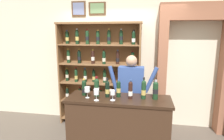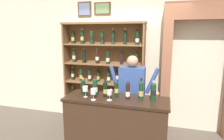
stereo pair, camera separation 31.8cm
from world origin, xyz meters
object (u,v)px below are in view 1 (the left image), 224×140
(tasting_counter, at_px, (118,129))
(wine_glass_spare, at_px, (113,93))
(wine_glass_left, at_px, (87,90))
(wine_shelf, at_px, (99,72))
(tasting_bottle_chianti, at_px, (84,88))
(tasting_bottle_super_tuscan, at_px, (144,90))
(shopkeeper, at_px, (131,89))
(tasting_bottle_rosso, at_px, (107,89))
(wine_glass_right, at_px, (96,93))
(tasting_bottle_riserva, at_px, (119,89))
(tasting_bottle_vin_santo, at_px, (156,90))
(tasting_bottle_prosecco, at_px, (97,87))
(tasting_bottle_bianco, at_px, (130,90))

(tasting_counter, height_order, wine_glass_spare, wine_glass_spare)
(wine_glass_left, bearing_deg, wine_shelf, 95.24)
(tasting_counter, distance_m, tasting_bottle_chianti, 0.84)
(tasting_bottle_chianti, distance_m, tasting_bottle_super_tuscan, 0.93)
(shopkeeper, distance_m, wine_glass_spare, 0.72)
(wine_shelf, height_order, tasting_bottle_rosso, wine_shelf)
(wine_glass_spare, bearing_deg, wine_glass_right, -168.97)
(tasting_bottle_rosso, relative_size, tasting_bottle_riserva, 1.07)
(tasting_bottle_rosso, distance_m, tasting_bottle_super_tuscan, 0.55)
(wine_shelf, relative_size, tasting_bottle_riserva, 7.92)
(tasting_bottle_riserva, xyz_separation_m, tasting_bottle_vin_santo, (0.55, -0.00, 0.01))
(tasting_bottle_vin_santo, bearing_deg, tasting_bottle_prosecco, -179.40)
(tasting_bottle_chianti, bearing_deg, shopkeeper, 36.12)
(tasting_bottle_riserva, relative_size, tasting_bottle_super_tuscan, 0.84)
(wine_shelf, distance_m, tasting_bottle_chianti, 1.13)
(tasting_bottle_rosso, xyz_separation_m, tasting_bottle_vin_santo, (0.72, 0.03, 0.01))
(wine_glass_left, bearing_deg, tasting_bottle_riserva, 15.24)
(tasting_counter, distance_m, tasting_bottle_riserva, 0.64)
(tasting_bottle_riserva, bearing_deg, tasting_counter, -80.21)
(tasting_counter, relative_size, tasting_bottle_vin_santo, 5.37)
(tasting_bottle_vin_santo, xyz_separation_m, wine_glass_right, (-0.85, -0.21, -0.03))
(tasting_counter, xyz_separation_m, tasting_bottle_super_tuscan, (0.37, 0.03, 0.65))
(wine_shelf, relative_size, tasting_bottle_vin_santo, 7.48)
(tasting_bottle_vin_santo, relative_size, wine_glass_spare, 1.88)
(shopkeeper, bearing_deg, tasting_bottle_super_tuscan, -66.70)
(tasting_bottle_prosecco, height_order, wine_glass_left, tasting_bottle_prosecco)
(tasting_bottle_super_tuscan, bearing_deg, wine_glass_spare, -161.39)
(wine_shelf, xyz_separation_m, wine_glass_left, (0.11, -1.24, -0.01))
(shopkeeper, relative_size, tasting_bottle_vin_santo, 5.46)
(tasting_bottle_super_tuscan, height_order, wine_glass_left, tasting_bottle_super_tuscan)
(wine_shelf, xyz_separation_m, wine_glass_spare, (0.51, -1.29, -0.03))
(tasting_bottle_bianco, xyz_separation_m, wine_glass_spare, (-0.25, -0.13, -0.02))
(tasting_counter, bearing_deg, tasting_bottle_vin_santo, 4.73)
(tasting_counter, height_order, tasting_bottle_vin_santo, tasting_bottle_vin_santo)
(tasting_bottle_prosecco, bearing_deg, wine_glass_spare, -29.40)
(tasting_bottle_riserva, bearing_deg, wine_glass_right, -143.86)
(wine_glass_left, bearing_deg, tasting_bottle_chianti, 127.26)
(wine_shelf, xyz_separation_m, shopkeeper, (0.73, -0.62, -0.15))
(shopkeeper, relative_size, tasting_bottle_prosecco, 5.14)
(tasting_bottle_prosecco, height_order, tasting_bottle_riserva, tasting_bottle_prosecco)
(wine_shelf, xyz_separation_m, wine_glass_right, (0.28, -1.33, -0.02))
(tasting_counter, xyz_separation_m, tasting_bottle_rosso, (-0.18, 0.02, 0.64))
(shopkeeper, bearing_deg, wine_glass_spare, -107.84)
(tasting_bottle_prosecco, bearing_deg, wine_glass_left, -135.92)
(tasting_bottle_vin_santo, bearing_deg, tasting_bottle_chianti, -179.57)
(tasting_counter, xyz_separation_m, wine_glass_spare, (-0.07, -0.12, 0.62))
(shopkeeper, bearing_deg, wine_shelf, 139.61)
(tasting_counter, distance_m, shopkeeper, 0.75)
(tasting_counter, xyz_separation_m, tasting_bottle_bianco, (0.18, 0.01, 0.64))
(wine_shelf, xyz_separation_m, tasting_bottle_bianco, (0.76, -1.16, -0.00))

